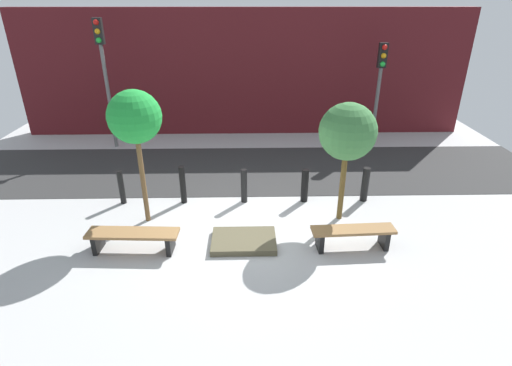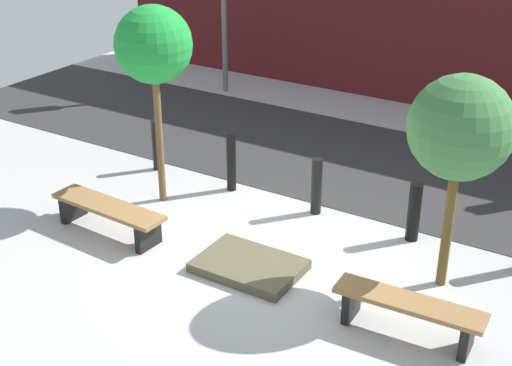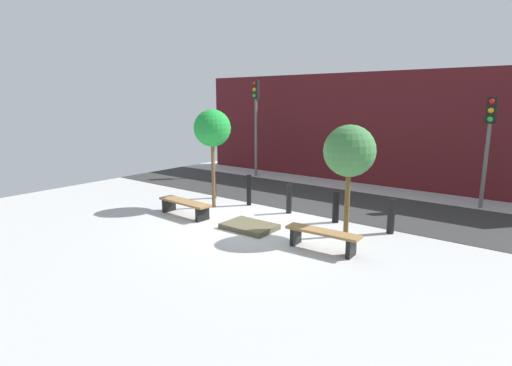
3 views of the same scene
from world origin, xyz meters
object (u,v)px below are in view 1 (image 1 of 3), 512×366
Objects in this scene: tree_behind_right_bench at (348,132)px; tree_behind_left_bench at (135,118)px; traffic_light_west at (103,62)px; bench_left at (133,237)px; traffic_light_mid_west at (380,76)px; bollard_far_left at (121,187)px; bollard_right at (305,186)px; bollard_left at (183,185)px; bollard_far_right at (365,184)px; planter_bed at (244,241)px; bench_right at (353,234)px; bollard_center at (244,186)px.

tree_behind_left_bench is at bearing 180.00° from tree_behind_right_bench.
tree_behind_left_bench is at bearing -66.36° from traffic_light_west.
bench_left is 0.55× the size of traffic_light_mid_west.
tree_behind_left_bench is 3.42× the size of bollard_far_left.
bollard_right is at bearing 31.80° from bench_left.
tree_behind_left_bench is 3.09× the size of bollard_left.
tree_behind_right_bench is 3.06× the size of bollard_far_right.
traffic_light_west reaches higher than bollard_left.
tree_behind_right_bench reaches higher than planter_bed.
planter_bed is 3.23m from tree_behind_right_bench.
bench_left is 0.45× the size of traffic_light_west.
tree_behind_right_bench is 2.79× the size of bollard_left.
bollard_far_right is (0.82, 2.11, 0.12)m from bench_right.
bench_right is 5.16m from tree_behind_left_bench.
bench_left is at bearing -137.01° from bollard_center.
tree_behind_right_bench is 8.48m from traffic_light_west.
bench_left is 4.53m from bench_right.
bollard_left is 0.24× the size of traffic_light_west.
bollard_far_left is at bearing 148.19° from planter_bed.
tree_behind_right_bench is at bearing -13.03° from bollard_left.
traffic_light_west is (-1.41, 4.20, 2.41)m from bollard_far_left.
traffic_light_mid_west is (7.57, 4.20, 1.93)m from bollard_far_left.
planter_bed is (-2.27, 0.20, -0.27)m from bench_right.
bench_left is 1.08× the size of bench_right.
bench_left is 2.16× the size of bollard_right.
traffic_light_mid_west is at bearing 29.00° from bollard_far_left.
bollard_far_right reaches higher than bench_right.
bollard_center is at bearing 180.00° from bollard_right.
bollard_far_left reaches higher than bench_right.
bench_right is at bearing -109.42° from traffic_light_mid_west.
tree_behind_left_bench is 2.29m from bollard_left.
traffic_light_west is (-2.22, 6.31, 2.53)m from bench_left.
tree_behind_left_bench is 0.74× the size of traffic_light_west.
bollard_far_left reaches higher than bollard_right.
bollard_far_right is at bearing -29.01° from traffic_light_west.
bollard_right is at bearing 0.00° from bollard_center.
bollard_left is 1.14× the size of bollard_right.
traffic_light_west reaches higher than bollard_right.
planter_bed is 1.37× the size of bollard_left.
tree_behind_left_bench is at bearing -166.97° from bollard_right.
bench_left is at bearing -108.94° from bollard_left.
bollard_center is at bearing -136.93° from traffic_light_mid_west.
bollard_center is 0.22× the size of traffic_light_west.
traffic_light_mid_west is at bearing 54.91° from bollard_right.
traffic_light_west reaches higher than planter_bed.
tree_behind_left_bench is 4.54m from tree_behind_right_bench.
bollard_far_left is at bearing 155.67° from bench_right.
tree_behind_right_bench is 2.04m from bollard_right.
bollard_center is at bearing 180.00° from bollard_far_right.
bollard_left is at bearing 180.00° from bollard_right.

